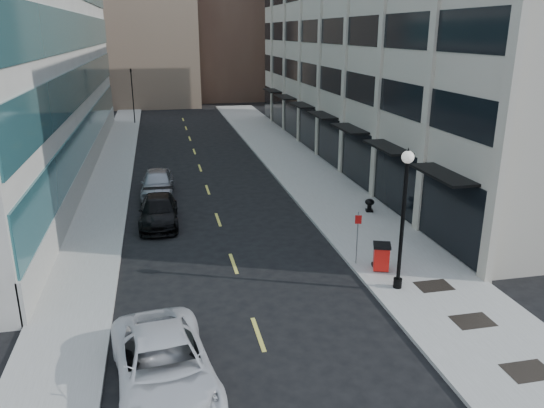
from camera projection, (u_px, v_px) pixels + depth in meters
name	position (u px, v px, depth m)	size (l,w,h in m)	color
ground	(270.00, 368.00, 16.47)	(160.00, 160.00, 0.00)	black
sidewalk_right	(316.00, 182.00, 36.54)	(5.00, 80.00, 0.15)	#99978B
sidewalk_left	(105.00, 195.00, 33.74)	(3.00, 80.00, 0.15)	#99978B
building_right	(408.00, 44.00, 42.16)	(15.30, 46.50, 18.25)	#B4AB98
skyline_tan_near	(142.00, 1.00, 74.53)	(14.00, 18.00, 28.00)	#7C6651
skyline_tan_far	(79.00, 25.00, 82.75)	(12.00, 14.00, 22.00)	#7C6651
skyline_stone	(297.00, 31.00, 78.31)	(10.00, 14.00, 20.00)	#B4AB98
grate_near	(528.00, 371.00, 16.08)	(1.40, 1.00, 0.01)	black
grate_mid	(473.00, 321.00, 18.87)	(1.40, 1.00, 0.01)	black
grate_far	(434.00, 286.00, 21.48)	(1.40, 1.00, 0.01)	black
road_centerline	(212.00, 203.00, 32.27)	(0.15, 68.20, 0.01)	#D8CC4C
traffic_signal	(131.00, 72.00, 58.21)	(0.66, 0.66, 6.98)	black
car_white_van	(164.00, 366.00, 15.22)	(2.70, 5.87, 1.63)	silver
car_black_pickup	(159.00, 211.00, 28.62)	(2.04, 5.01, 1.45)	black
car_silver_sedan	(158.00, 183.00, 33.54)	(2.00, 4.97, 1.69)	#979A9F
trash_bin	(381.00, 256.00, 22.76)	(0.94, 0.94, 1.19)	red
lamppost	(404.00, 208.00, 20.32)	(0.48, 0.48, 5.75)	black
sign_post	(358.00, 230.00, 23.10)	(0.28, 0.10, 2.42)	slate
urn_planter	(370.00, 204.00, 30.24)	(0.54, 0.54, 0.75)	black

